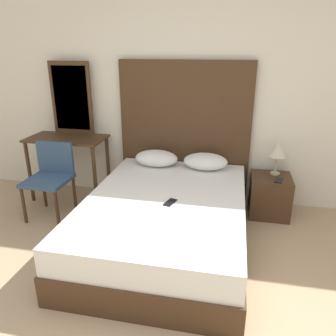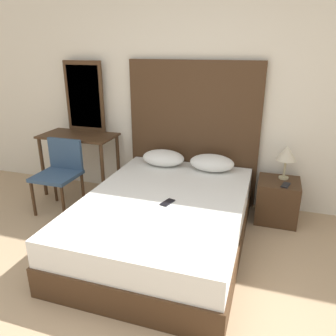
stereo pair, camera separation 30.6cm
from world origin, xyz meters
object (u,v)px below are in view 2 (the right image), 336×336
(bed, at_px, (165,220))
(vanity_desk, at_px, (79,146))
(table_lamp, at_px, (287,154))
(chair, at_px, (60,170))
(phone_on_bed, at_px, (168,202))
(nightstand, at_px, (277,200))
(phone_on_nightstand, at_px, (286,185))

(bed, height_order, vanity_desk, vanity_desk)
(table_lamp, height_order, chair, table_lamp)
(phone_on_bed, distance_m, table_lamp, 1.45)
(nightstand, xyz_separation_m, vanity_desk, (-2.42, -0.03, 0.41))
(chair, bearing_deg, phone_on_bed, -17.51)
(bed, relative_size, phone_on_bed, 12.68)
(phone_on_bed, height_order, vanity_desk, vanity_desk)
(bed, relative_size, nightstand, 4.51)
(bed, xyz_separation_m, phone_on_nightstand, (1.09, 0.71, 0.22))
(bed, height_order, nightstand, bed)
(nightstand, relative_size, phone_on_nightstand, 2.84)
(phone_on_bed, height_order, phone_on_nightstand, phone_on_bed)
(table_lamp, bearing_deg, nightstand, -114.55)
(table_lamp, distance_m, vanity_desk, 2.47)
(bed, relative_size, chair, 2.54)
(phone_on_bed, relative_size, phone_on_nightstand, 1.01)
(table_lamp, xyz_separation_m, vanity_desk, (-2.46, -0.11, -0.10))
(phone_on_nightstand, bearing_deg, phone_on_bed, -141.30)
(phone_on_bed, xyz_separation_m, phone_on_nightstand, (1.02, 0.82, -0.03))
(nightstand, relative_size, table_lamp, 1.23)
(phone_on_nightstand, distance_m, vanity_desk, 2.49)
(bed, xyz_separation_m, chair, (-1.38, 0.34, 0.24))
(phone_on_bed, relative_size, chair, 0.20)
(bed, bearing_deg, phone_on_bed, -60.16)
(bed, distance_m, phone_on_nightstand, 1.32)
(phone_on_bed, relative_size, nightstand, 0.36)
(nightstand, relative_size, vanity_desk, 0.50)
(phone_on_bed, bearing_deg, chair, 162.49)
(phone_on_bed, bearing_deg, bed, 119.84)
(vanity_desk, bearing_deg, chair, -88.44)
(nightstand, bearing_deg, table_lamp, 65.45)
(table_lamp, xyz_separation_m, phone_on_nightstand, (0.02, -0.19, -0.28))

